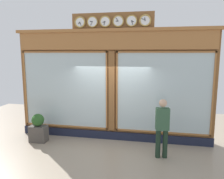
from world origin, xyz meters
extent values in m
cube|color=brown|center=(0.00, -0.15, 1.80)|extent=(6.55, 0.30, 3.61)
cube|color=#191E33|center=(0.00, 0.02, 0.14)|extent=(6.55, 0.08, 0.28)
cube|color=#A56936|center=(0.00, 0.04, 3.33)|extent=(6.42, 0.08, 0.57)
cube|color=#A56936|center=(0.00, 0.02, 3.66)|extent=(6.69, 0.20, 0.10)
cube|color=silver|center=(-1.66, 0.01, 1.67)|extent=(2.93, 0.02, 2.54)
cube|color=#A56936|center=(-1.66, 0.04, 2.97)|extent=(3.03, 0.04, 0.05)
cube|color=#A56936|center=(-1.66, 0.04, 0.37)|extent=(3.03, 0.04, 0.05)
cube|color=#A56936|center=(-3.15, 0.04, 1.67)|extent=(0.05, 0.04, 2.64)
cube|color=#A56936|center=(-0.18, 0.04, 1.67)|extent=(0.05, 0.04, 2.64)
cube|color=silver|center=(1.66, 0.01, 1.67)|extent=(2.93, 0.02, 2.54)
cube|color=#A56936|center=(1.66, 0.04, 2.97)|extent=(3.03, 0.04, 0.05)
cube|color=#A56936|center=(1.66, 0.04, 0.37)|extent=(3.03, 0.04, 0.05)
cube|color=#A56936|center=(3.15, 0.04, 1.67)|extent=(0.05, 0.04, 2.64)
cube|color=#A56936|center=(0.18, 0.04, 1.67)|extent=(0.05, 0.04, 2.64)
cube|color=brown|center=(0.00, 0.03, 1.67)|extent=(0.20, 0.10, 2.64)
cube|color=brown|center=(0.00, -0.02, 3.92)|extent=(2.66, 0.06, 0.56)
cylinder|color=white|center=(-1.05, 0.06, 3.92)|extent=(0.30, 0.02, 0.30)
torus|color=#B79347|center=(-1.05, 0.06, 3.92)|extent=(0.37, 0.05, 0.37)
cube|color=black|center=(-1.04, 0.07, 3.96)|extent=(0.03, 0.01, 0.08)
cube|color=black|center=(-0.99, 0.07, 3.95)|extent=(0.12, 0.01, 0.07)
sphere|color=black|center=(-1.05, 0.08, 3.92)|extent=(0.02, 0.02, 0.02)
cylinder|color=white|center=(-0.63, 0.06, 3.92)|extent=(0.30, 0.02, 0.30)
torus|color=#B79347|center=(-0.63, 0.06, 3.92)|extent=(0.36, 0.04, 0.36)
cube|color=black|center=(-0.66, 0.07, 3.90)|extent=(0.08, 0.01, 0.05)
cube|color=black|center=(-0.65, 0.07, 3.86)|extent=(0.05, 0.01, 0.12)
sphere|color=black|center=(-0.63, 0.08, 3.92)|extent=(0.02, 0.02, 0.02)
cylinder|color=white|center=(-0.21, 0.06, 3.92)|extent=(0.30, 0.02, 0.30)
torus|color=#B79347|center=(-0.21, 0.06, 3.92)|extent=(0.36, 0.04, 0.36)
cube|color=black|center=(-0.17, 0.07, 3.92)|extent=(0.08, 0.01, 0.02)
cube|color=black|center=(-0.17, 0.07, 3.97)|extent=(0.08, 0.01, 0.11)
sphere|color=black|center=(-0.21, 0.08, 3.92)|extent=(0.02, 0.02, 0.02)
cylinder|color=white|center=(0.21, 0.06, 3.92)|extent=(0.30, 0.02, 0.30)
torus|color=#B79347|center=(0.21, 0.06, 3.92)|extent=(0.36, 0.04, 0.36)
cube|color=black|center=(0.25, 0.07, 3.90)|extent=(0.08, 0.01, 0.05)
cube|color=black|center=(0.23, 0.07, 3.86)|extent=(0.05, 0.01, 0.12)
sphere|color=black|center=(0.21, 0.08, 3.92)|extent=(0.02, 0.02, 0.02)
cylinder|color=white|center=(0.63, 0.06, 3.92)|extent=(0.30, 0.02, 0.30)
torus|color=#B79347|center=(0.63, 0.06, 3.92)|extent=(0.36, 0.03, 0.36)
cube|color=black|center=(0.67, 0.07, 3.93)|extent=(0.08, 0.01, 0.03)
cube|color=black|center=(0.66, 0.07, 3.86)|extent=(0.07, 0.01, 0.12)
sphere|color=black|center=(0.63, 0.08, 3.92)|extent=(0.02, 0.02, 0.02)
cylinder|color=white|center=(1.05, 0.06, 3.92)|extent=(0.30, 0.02, 0.30)
torus|color=#B79347|center=(1.05, 0.06, 3.92)|extent=(0.37, 0.05, 0.37)
cube|color=black|center=(1.08, 0.07, 3.89)|extent=(0.07, 0.01, 0.07)
cube|color=black|center=(1.03, 0.07, 3.86)|extent=(0.05, 0.01, 0.12)
sphere|color=black|center=(1.05, 0.08, 3.92)|extent=(0.02, 0.02, 0.02)
cylinder|color=#1C2F21|center=(-1.54, 1.09, 0.41)|extent=(0.14, 0.14, 0.82)
cylinder|color=#1C2F21|center=(-1.74, 1.06, 0.41)|extent=(0.14, 0.14, 0.82)
cube|color=#33563D|center=(-1.64, 1.08, 1.13)|extent=(0.39, 0.28, 0.62)
sphere|color=tan|center=(-1.64, 1.08, 1.58)|extent=(0.22, 0.22, 0.22)
cube|color=#4C4742|center=(2.37, 0.67, 0.27)|extent=(0.56, 0.36, 0.54)
sphere|color=#285623|center=(2.37, 0.67, 0.74)|extent=(0.41, 0.41, 0.41)
camera|label=1|loc=(-1.45, 7.29, 2.95)|focal=36.36mm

